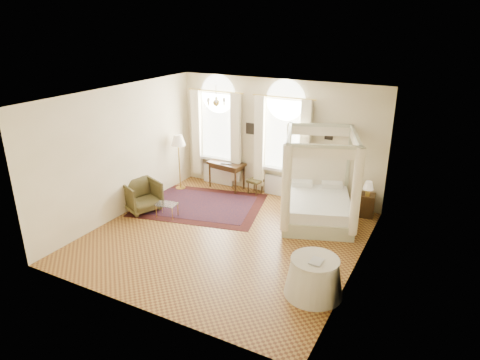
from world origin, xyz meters
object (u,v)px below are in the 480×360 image
object	(u,v)px
nightstand	(366,205)
stool	(255,182)
side_table	(314,277)
writing_desk	(227,166)
armchair	(142,196)
floor_lamp	(178,143)
canopy_bed	(318,202)
coffee_table	(167,205)

from	to	relation	value
nightstand	stool	xyz separation A→B (m)	(-3.18, -0.00, 0.06)
nightstand	stool	world-z (taller)	nightstand
nightstand	side_table	distance (m)	3.85
writing_desk	armchair	size ratio (longest dim) A/B	1.29
floor_lamp	side_table	xyz separation A→B (m)	(5.24, -3.15, -1.05)
armchair	floor_lamp	bearing A→B (deg)	22.85
canopy_bed	writing_desk	size ratio (longest dim) A/B	2.24
nightstand	writing_desk	distance (m)	4.15
canopy_bed	armchair	distance (m)	4.59
stool	side_table	world-z (taller)	side_table
coffee_table	side_table	bearing A→B (deg)	-17.51
nightstand	floor_lamp	bearing A→B (deg)	-172.64
writing_desk	side_table	distance (m)	5.58
armchair	canopy_bed	bearing A→B (deg)	-47.71
armchair	coffee_table	world-z (taller)	armchair
stool	side_table	xyz separation A→B (m)	(3.08, -3.84, 0.00)
coffee_table	floor_lamp	size ratio (longest dim) A/B	0.35
stool	floor_lamp	xyz separation A→B (m)	(-2.16, -0.69, 1.06)
canopy_bed	writing_desk	bearing A→B (deg)	163.97
writing_desk	coffee_table	xyz separation A→B (m)	(-0.37, -2.45, -0.36)
floor_lamp	stool	bearing A→B (deg)	17.69
stool	floor_lamp	world-z (taller)	floor_lamp
nightstand	side_table	world-z (taller)	side_table
canopy_bed	side_table	bearing A→B (deg)	-72.78
stool	armchair	bearing A→B (deg)	-131.75
canopy_bed	writing_desk	world-z (taller)	canopy_bed
canopy_bed	nightstand	bearing A→B (deg)	41.42
canopy_bed	floor_lamp	distance (m)	4.42
canopy_bed	side_table	distance (m)	3.09
nightstand	stool	distance (m)	3.18
stool	armchair	world-z (taller)	armchair
writing_desk	side_table	size ratio (longest dim) A/B	1.04
canopy_bed	floor_lamp	bearing A→B (deg)	177.28
nightstand	armchair	distance (m)	5.86
floor_lamp	canopy_bed	bearing A→B (deg)	-2.72
stool	floor_lamp	bearing A→B (deg)	-162.31
nightstand	stool	size ratio (longest dim) A/B	1.35
writing_desk	coffee_table	distance (m)	2.51
coffee_table	floor_lamp	xyz separation A→B (m)	(-0.84, 1.77, 1.09)
stool	coffee_table	world-z (taller)	stool
side_table	canopy_bed	bearing A→B (deg)	107.22
stool	writing_desk	bearing A→B (deg)	180.00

